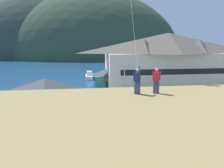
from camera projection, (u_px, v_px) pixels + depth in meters
The scene contains 18 objects.
ground_plane at pixel (131, 128), 24.65m from camera, with size 600.00×600.00×0.00m, color #66604C.
parking_lot_pad at pixel (123, 114), 29.50m from camera, with size 40.00×20.00×0.10m, color gray.
bay_water at pixel (98, 68), 82.99m from camera, with size 360.00×84.00×0.03m, color navy.
far_hill_west_ridge at pixel (62, 57), 140.45m from camera, with size 132.48×55.88×81.82m, color #2D3D33.
far_hill_east_peak at pixel (94, 57), 139.18m from camera, with size 114.84×67.44×82.68m, color #334733.
harbor_lodge at pixel (168, 59), 45.39m from camera, with size 27.83×10.41×11.84m.
storage_shed_near_lot at pixel (46, 97), 28.24m from camera, with size 8.45×6.04×5.18m.
storage_shed_waterside at pixel (109, 78), 45.78m from camera, with size 6.90×5.88×4.42m.
wharf_dock at pixel (102, 79), 56.29m from camera, with size 3.20×12.03×0.70m.
moored_boat_wharfside at pixel (89, 76), 57.84m from camera, with size 2.13×6.23×2.16m.
moored_boat_outer_mooring at pixel (116, 77), 56.65m from camera, with size 2.81×8.42×2.16m.
parked_car_mid_row_near at pixel (88, 104), 30.50m from camera, with size 4.28×2.21×1.82m.
parked_car_mid_row_center at pixel (167, 113), 26.69m from camera, with size 4.28×2.22×1.82m.
parked_car_back_row_right at pixel (125, 103), 31.37m from camera, with size 4.29×2.23×1.82m.
parked_car_front_row_end at pixel (168, 101), 32.47m from camera, with size 4.28×2.21×1.82m.
parking_light_pole at pixel (124, 81), 34.36m from camera, with size 0.24×0.78×6.09m.
person_kite_flyer at pixel (137, 80), 14.16m from camera, with size 0.54×0.65×1.86m.
person_companion at pixel (156, 80), 14.35m from camera, with size 0.55×0.40×1.74m.
Camera 1 is at (-5.20, -22.68, 9.91)m, focal length 33.86 mm.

